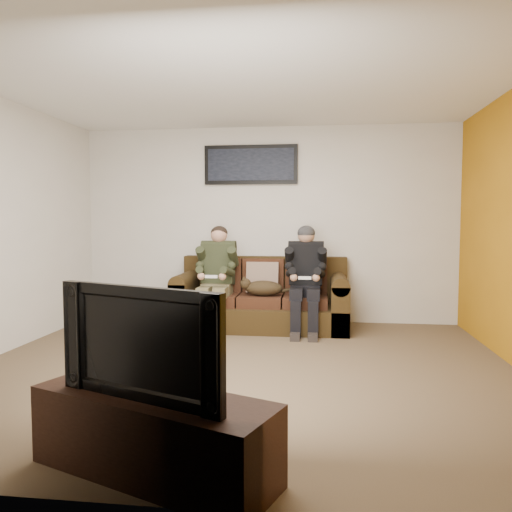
# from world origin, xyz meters

# --- Properties ---
(floor) EXTENTS (5.00, 5.00, 0.00)m
(floor) POSITION_xyz_m (0.00, 0.00, 0.00)
(floor) COLOR brown
(floor) RESTS_ON ground
(ceiling) EXTENTS (5.00, 5.00, 0.00)m
(ceiling) POSITION_xyz_m (0.00, 0.00, 2.60)
(ceiling) COLOR silver
(ceiling) RESTS_ON ground
(wall_back) EXTENTS (5.00, 0.00, 5.00)m
(wall_back) POSITION_xyz_m (0.00, 2.25, 1.30)
(wall_back) COLOR beige
(wall_back) RESTS_ON ground
(wall_front) EXTENTS (5.00, 0.00, 5.00)m
(wall_front) POSITION_xyz_m (0.00, -2.25, 1.30)
(wall_front) COLOR beige
(wall_front) RESTS_ON ground
(sofa) EXTENTS (2.15, 0.93, 0.88)m
(sofa) POSITION_xyz_m (-0.02, 1.83, 0.33)
(sofa) COLOR #32230F
(sofa) RESTS_ON ground
(throw_pillow) EXTENTS (0.41, 0.20, 0.41)m
(throw_pillow) POSITION_xyz_m (-0.02, 1.87, 0.63)
(throw_pillow) COLOR #866A58
(throw_pillow) RESTS_ON sofa
(throw_blanket) EXTENTS (0.44, 0.22, 0.08)m
(throw_blanket) POSITION_xyz_m (-0.67, 2.10, 0.88)
(throw_blanket) COLOR gray
(throw_blanket) RESTS_ON sofa
(person_left) EXTENTS (0.51, 0.87, 1.29)m
(person_left) POSITION_xyz_m (-0.57, 1.65, 0.72)
(person_left) COLOR #6B6443
(person_left) RESTS_ON sofa
(person_right) EXTENTS (0.51, 0.86, 1.29)m
(person_right) POSITION_xyz_m (0.53, 1.65, 0.72)
(person_right) COLOR black
(person_right) RESTS_ON sofa
(cat) EXTENTS (0.66, 0.26, 0.24)m
(cat) POSITION_xyz_m (0.00, 1.60, 0.53)
(cat) COLOR #3E2E18
(cat) RESTS_ON sofa
(framed_poster) EXTENTS (1.25, 0.05, 0.52)m
(framed_poster) POSITION_xyz_m (-0.22, 2.22, 2.10)
(framed_poster) COLOR black
(framed_poster) RESTS_ON wall_back
(tv_stand) EXTENTS (1.44, 0.91, 0.43)m
(tv_stand) POSITION_xyz_m (-0.17, -1.95, 0.22)
(tv_stand) COLOR black
(tv_stand) RESTS_ON ground
(television) EXTENTS (1.00, 0.50, 0.59)m
(television) POSITION_xyz_m (-0.17, -1.95, 0.73)
(television) COLOR black
(television) RESTS_ON tv_stand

